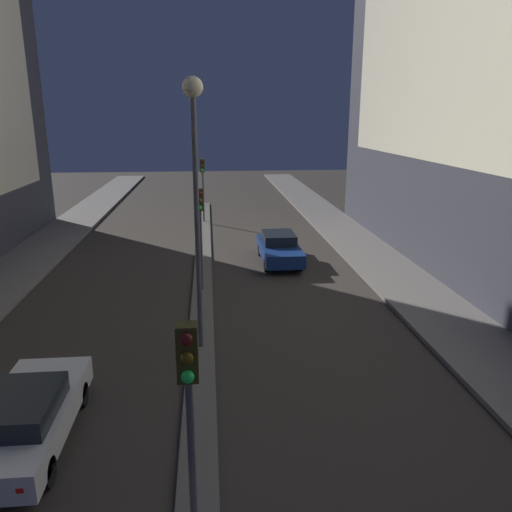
{
  "coord_description": "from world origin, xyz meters",
  "views": [
    {
      "loc": [
        0.37,
        -2.71,
        7.4
      ],
      "look_at": [
        2.52,
        19.73,
        1.0
      ],
      "focal_mm": 35.0,
      "sensor_mm": 36.0,
      "label": 1
    }
  ],
  "objects_px": {
    "traffic_light_near": "(189,396)",
    "traffic_light_far": "(203,176)",
    "traffic_light_mid": "(200,217)",
    "street_lamp": "(195,157)",
    "car_right_lane": "(279,248)",
    "car_left_lane": "(25,417)"
  },
  "relations": [
    {
      "from": "traffic_light_near",
      "to": "car_left_lane",
      "type": "bearing_deg",
      "value": 136.69
    },
    {
      "from": "traffic_light_near",
      "to": "street_lamp",
      "type": "relative_size",
      "value": 0.52
    },
    {
      "from": "traffic_light_mid",
      "to": "street_lamp",
      "type": "relative_size",
      "value": 0.52
    },
    {
      "from": "traffic_light_mid",
      "to": "car_right_lane",
      "type": "distance_m",
      "value": 6.29
    },
    {
      "from": "traffic_light_near",
      "to": "traffic_light_far",
      "type": "relative_size",
      "value": 1.0
    },
    {
      "from": "traffic_light_near",
      "to": "traffic_light_far",
      "type": "xyz_separation_m",
      "value": [
        0.0,
        28.19,
        0.0
      ]
    },
    {
      "from": "traffic_light_near",
      "to": "car_right_lane",
      "type": "height_order",
      "value": "traffic_light_near"
    },
    {
      "from": "traffic_light_near",
      "to": "traffic_light_mid",
      "type": "xyz_separation_m",
      "value": [
        0.0,
        13.77,
        0.0
      ]
    },
    {
      "from": "traffic_light_near",
      "to": "traffic_light_mid",
      "type": "height_order",
      "value": "same"
    },
    {
      "from": "traffic_light_far",
      "to": "street_lamp",
      "type": "distance_m",
      "value": 20.13
    },
    {
      "from": "traffic_light_far",
      "to": "car_left_lane",
      "type": "height_order",
      "value": "traffic_light_far"
    },
    {
      "from": "traffic_light_near",
      "to": "traffic_light_mid",
      "type": "distance_m",
      "value": 13.77
    },
    {
      "from": "car_left_lane",
      "to": "traffic_light_near",
      "type": "bearing_deg",
      "value": -43.31
    },
    {
      "from": "traffic_light_far",
      "to": "street_lamp",
      "type": "height_order",
      "value": "street_lamp"
    },
    {
      "from": "traffic_light_near",
      "to": "traffic_light_far",
      "type": "bearing_deg",
      "value": 90.0
    },
    {
      "from": "car_left_lane",
      "to": "car_right_lane",
      "type": "bearing_deg",
      "value": 61.04
    },
    {
      "from": "traffic_light_far",
      "to": "car_left_lane",
      "type": "bearing_deg",
      "value": -99.14
    },
    {
      "from": "traffic_light_mid",
      "to": "traffic_light_near",
      "type": "bearing_deg",
      "value": -90.0
    },
    {
      "from": "traffic_light_near",
      "to": "car_right_lane",
      "type": "bearing_deg",
      "value": 77.62
    },
    {
      "from": "street_lamp",
      "to": "car_right_lane",
      "type": "xyz_separation_m",
      "value": [
        3.94,
        9.68,
        -5.43
      ]
    },
    {
      "from": "traffic_light_near",
      "to": "street_lamp",
      "type": "height_order",
      "value": "street_lamp"
    },
    {
      "from": "traffic_light_mid",
      "to": "traffic_light_far",
      "type": "distance_m",
      "value": 14.43
    }
  ]
}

